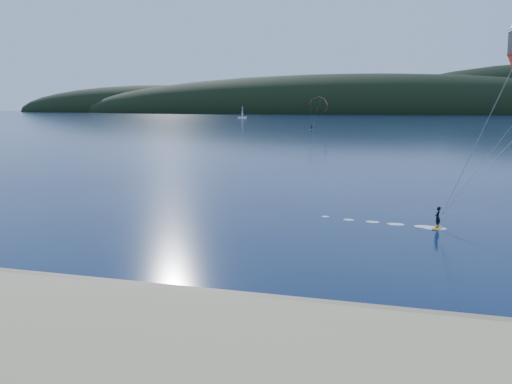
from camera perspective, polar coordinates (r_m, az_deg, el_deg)
ground at (r=24.37m, az=-11.60°, el=-15.42°), size 1800.00×1800.00×0.00m
wet_sand at (r=28.11m, az=-7.48°, el=-11.67°), size 220.00×2.50×0.10m
headland at (r=765.07m, az=14.19°, el=8.75°), size 1200.00×310.00×140.00m
kitesurfer_far at (r=217.63m, az=7.10°, el=9.65°), size 8.71×7.52×13.30m
sailboat at (r=429.44m, az=-1.58°, el=8.54°), size 7.68×5.13×10.73m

